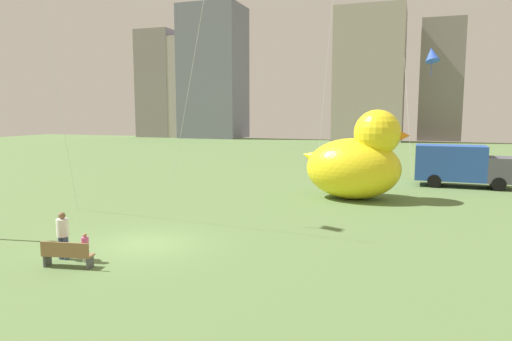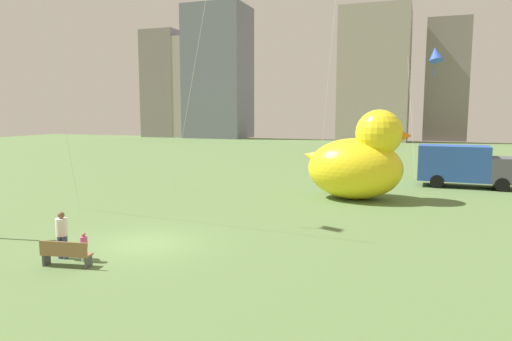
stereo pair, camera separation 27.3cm
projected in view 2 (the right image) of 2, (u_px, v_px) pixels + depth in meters
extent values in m
plane|color=#597742|center=(145.00, 244.00, 18.14)|extent=(140.00, 140.00, 0.00)
cube|color=olive|center=(67.00, 254.00, 15.48)|extent=(1.76, 0.73, 0.06)
cube|color=olive|center=(63.00, 248.00, 15.26)|extent=(1.69, 0.34, 0.45)
cube|color=#47474C|center=(46.00, 259.00, 15.64)|extent=(0.14, 0.38, 0.39)
cube|color=#47474C|center=(88.00, 262.00, 15.38)|extent=(0.14, 0.38, 0.39)
cylinder|color=#38476B|center=(60.00, 247.00, 16.35)|extent=(0.19, 0.19, 0.83)
cylinder|color=#38476B|center=(65.00, 247.00, 16.28)|extent=(0.19, 0.19, 0.83)
cylinder|color=white|center=(62.00, 227.00, 16.22)|extent=(0.41, 0.41, 0.62)
sphere|color=brown|center=(61.00, 215.00, 16.16)|extent=(0.24, 0.24, 0.24)
cylinder|color=silver|center=(83.00, 254.00, 16.02)|extent=(0.11, 0.11, 0.50)
cylinder|color=silver|center=(86.00, 255.00, 15.98)|extent=(0.11, 0.11, 0.50)
cylinder|color=#D85999|center=(84.00, 242.00, 15.94)|extent=(0.25, 0.25, 0.38)
sphere|color=#A87C5B|center=(83.00, 235.00, 15.91)|extent=(0.15, 0.15, 0.15)
ellipsoid|color=yellow|center=(355.00, 169.00, 27.30)|extent=(5.54, 4.10, 3.61)
sphere|color=yellow|center=(379.00, 133.00, 26.59)|extent=(2.70, 2.70, 2.70)
cone|color=orange|center=(401.00, 136.00, 26.20)|extent=(1.21, 1.21, 1.21)
cone|color=yellow|center=(315.00, 157.00, 28.02)|extent=(1.65, 1.45, 1.74)
cube|color=#264CA5|center=(453.00, 163.00, 31.80)|extent=(4.60, 2.42, 2.40)
cube|color=#4C4C56|center=(504.00, 170.00, 30.72)|extent=(1.83, 2.35, 1.68)
cylinder|color=black|center=(500.00, 182.00, 30.90)|extent=(0.97, 2.42, 0.90)
cylinder|color=black|center=(437.00, 179.00, 32.31)|extent=(0.97, 2.42, 0.90)
cube|color=gray|center=(165.00, 85.00, 94.96)|extent=(7.34, 7.36, 21.34)
cube|color=#9E938C|center=(195.00, 88.00, 94.58)|extent=(9.40, 10.49, 19.71)
cube|color=slate|center=(218.00, 73.00, 90.83)|extent=(11.70, 9.43, 25.42)
cube|color=#9E938C|center=(375.00, 76.00, 82.10)|extent=(11.74, 11.61, 22.91)
cube|color=gray|center=(446.00, 81.00, 82.51)|extent=(7.21, 7.19, 21.22)
cylinder|color=silver|center=(194.00, 70.00, 29.90)|extent=(2.66, 1.44, 15.68)
cylinder|color=silver|center=(46.00, 18.00, 21.63)|extent=(0.54, 3.85, 19.03)
cylinder|color=silver|center=(411.00, 116.00, 36.70)|extent=(1.03, 3.20, 9.62)
cone|color=blue|center=(435.00, 54.00, 36.03)|extent=(1.60, 1.73, 1.38)
cylinder|color=blue|center=(435.00, 66.00, 36.15)|extent=(0.04, 0.04, 1.60)
cylinder|color=silver|center=(331.00, 47.00, 36.47)|extent=(1.09, 2.51, 20.41)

